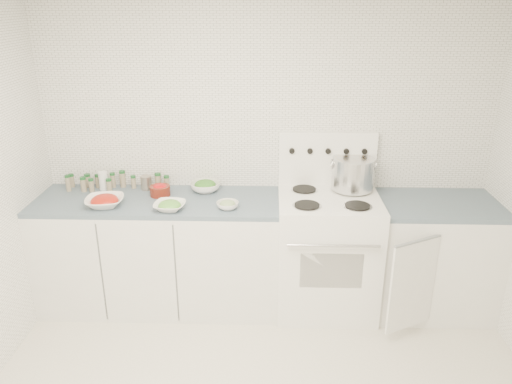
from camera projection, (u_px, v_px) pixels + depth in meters
name	position (u px, v px, depth m)	size (l,w,h in m)	color
room_walls	(263.00, 168.00, 2.41)	(3.54, 3.04, 2.52)	white
counter_left	(161.00, 252.00, 3.94)	(1.85, 0.62, 0.90)	white
stove	(327.00, 249.00, 3.88)	(0.76, 0.70, 1.36)	white
counter_right	(432.00, 256.00, 3.88)	(0.89, 0.82, 0.90)	white
stock_pot	(353.00, 172.00, 3.82)	(0.34, 0.32, 0.24)	silver
bowl_tomato	(105.00, 201.00, 3.64)	(0.31, 0.31, 0.09)	white
bowl_snowpea	(170.00, 206.00, 3.58)	(0.24, 0.24, 0.08)	white
bowl_broccoli	(205.00, 186.00, 3.92)	(0.29, 0.29, 0.09)	white
bowl_zucchini	(228.00, 205.00, 3.60)	(0.19, 0.19, 0.06)	white
bowl_pepper	(160.00, 190.00, 3.84)	(0.16, 0.16, 0.10)	#5D1B10
salt_canister	(103.00, 181.00, 3.96)	(0.07, 0.07, 0.14)	white
tin_can	(146.00, 183.00, 3.96)	(0.09, 0.09, 0.11)	gray
spice_cluster	(110.00, 182.00, 3.97)	(0.81, 0.16, 0.14)	gray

